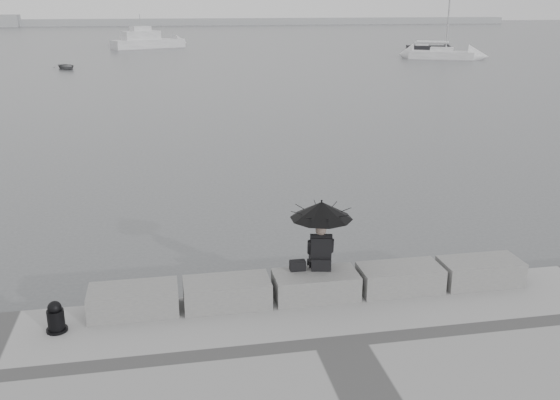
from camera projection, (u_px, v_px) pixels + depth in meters
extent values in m
plane|color=#4A4D4F|center=(310.00, 310.00, 12.56)|extent=(360.00, 360.00, 0.00)
cube|color=slate|center=(134.00, 301.00, 11.31)|extent=(1.60, 0.80, 0.50)
cube|color=slate|center=(227.00, 293.00, 11.61)|extent=(1.60, 0.80, 0.50)
cube|color=slate|center=(316.00, 285.00, 11.91)|extent=(1.60, 0.80, 0.50)
cube|color=slate|center=(400.00, 278.00, 12.21)|extent=(1.60, 0.80, 0.50)
cube|color=slate|center=(480.00, 272.00, 12.51)|extent=(1.60, 0.80, 0.50)
sphere|color=#726056|center=(321.00, 230.00, 11.84)|extent=(0.21, 0.21, 0.21)
cylinder|color=black|center=(321.00, 227.00, 11.81)|extent=(0.02, 0.02, 1.00)
cone|color=black|center=(321.00, 210.00, 11.71)|extent=(1.20, 1.20, 0.33)
sphere|color=black|center=(322.00, 201.00, 11.66)|extent=(0.04, 0.04, 0.04)
cube|color=black|center=(298.00, 265.00, 11.95)|extent=(0.30, 0.17, 0.19)
cylinder|color=black|center=(57.00, 330.00, 10.74)|extent=(0.36, 0.36, 0.06)
cylinder|color=black|center=(56.00, 321.00, 10.68)|extent=(0.29, 0.29, 0.41)
sphere|color=black|center=(55.00, 308.00, 10.61)|extent=(0.24, 0.24, 0.24)
cube|color=#95979A|center=(168.00, 22.00, 157.35)|extent=(180.00, 6.00, 1.60)
cube|color=white|center=(441.00, 55.00, 66.66)|extent=(7.07, 5.25, 0.90)
cube|color=white|center=(442.00, 50.00, 66.48)|extent=(2.83, 2.51, 0.50)
cylinder|color=#98989B|center=(442.00, 43.00, 66.28)|extent=(3.39, 1.85, 0.10)
cube|color=white|center=(148.00, 44.00, 81.79)|extent=(9.73, 6.47, 1.20)
cube|color=white|center=(148.00, 36.00, 81.45)|extent=(5.20, 3.96, 1.20)
cube|color=white|center=(147.00, 28.00, 81.18)|extent=(2.81, 2.44, 0.60)
cylinder|color=#98989B|center=(147.00, 20.00, 80.84)|extent=(0.08, 0.08, 1.60)
cube|color=black|center=(428.00, 48.00, 78.02)|extent=(5.50, 3.07, 0.70)
cube|color=white|center=(428.00, 44.00, 77.87)|extent=(1.86, 1.61, 0.50)
imported|color=gray|center=(66.00, 66.00, 56.68)|extent=(2.99, 2.30, 0.47)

